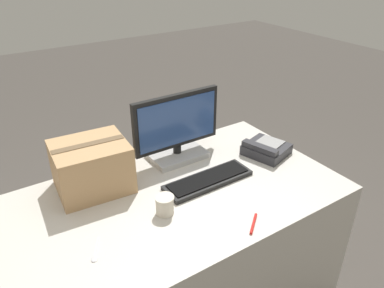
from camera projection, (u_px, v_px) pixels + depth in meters
office_desk at (160, 259)px, 1.90m from camera, size 1.80×0.90×0.73m
monitor at (177, 131)px, 2.00m from camera, size 0.50×0.21×0.37m
keyboard at (208, 180)px, 1.85m from camera, size 0.46×0.15×0.03m
desk_phone at (266, 149)px, 2.09m from camera, size 0.26×0.27×0.08m
paper_cup_right at (165, 205)px, 1.63m from camera, size 0.09×0.09×0.09m
spoon at (95, 254)px, 1.44m from camera, size 0.08×0.13×0.00m
cardboard_box at (92, 167)px, 1.77m from camera, size 0.36×0.31×0.24m
pen_marker at (253, 224)px, 1.58m from camera, size 0.11×0.09×0.01m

